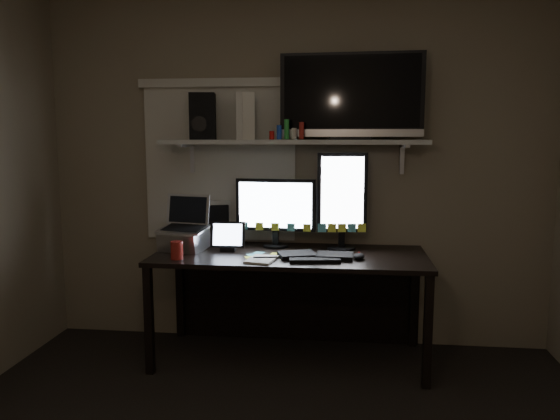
# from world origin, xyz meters

# --- Properties ---
(back_wall) EXTENTS (3.60, 0.00, 3.60)m
(back_wall) POSITION_xyz_m (0.00, 1.80, 1.25)
(back_wall) COLOR #796C57
(back_wall) RESTS_ON floor
(window_blinds) EXTENTS (1.10, 0.02, 1.10)m
(window_blinds) POSITION_xyz_m (-0.55, 1.79, 1.30)
(window_blinds) COLOR beige
(window_blinds) RESTS_ON back_wall
(desk) EXTENTS (1.80, 0.75, 0.73)m
(desk) POSITION_xyz_m (0.00, 1.55, 0.55)
(desk) COLOR black
(desk) RESTS_ON floor
(wall_shelf) EXTENTS (1.80, 0.35, 0.03)m
(wall_shelf) POSITION_xyz_m (0.00, 1.62, 1.46)
(wall_shelf) COLOR #ABABA6
(wall_shelf) RESTS_ON back_wall
(monitor_landscape) EXTENTS (0.56, 0.09, 0.49)m
(monitor_landscape) POSITION_xyz_m (-0.12, 1.63, 0.98)
(monitor_landscape) COLOR black
(monitor_landscape) RESTS_ON desk
(monitor_portrait) EXTENTS (0.34, 0.10, 0.68)m
(monitor_portrait) POSITION_xyz_m (0.34, 1.60, 1.07)
(monitor_portrait) COLOR black
(monitor_portrait) RESTS_ON desk
(keyboard) EXTENTS (0.51, 0.25, 0.03)m
(keyboard) POSITION_xyz_m (0.18, 1.32, 0.74)
(keyboard) COLOR black
(keyboard) RESTS_ON desk
(mouse) EXTENTS (0.08, 0.11, 0.04)m
(mouse) POSITION_xyz_m (0.45, 1.32, 0.75)
(mouse) COLOR black
(mouse) RESTS_ON desk
(notepad) EXTENTS (0.20, 0.26, 0.01)m
(notepad) POSITION_xyz_m (-0.16, 1.21, 0.74)
(notepad) COLOR silver
(notepad) RESTS_ON desk
(tablet) EXTENTS (0.24, 0.11, 0.20)m
(tablet) POSITION_xyz_m (-0.42, 1.46, 0.83)
(tablet) COLOR black
(tablet) RESTS_ON desk
(file_sorter) EXTENTS (0.26, 0.18, 0.30)m
(file_sorter) POSITION_xyz_m (-0.60, 1.73, 0.88)
(file_sorter) COLOR black
(file_sorter) RESTS_ON desk
(laptop) EXTENTS (0.37, 0.32, 0.36)m
(laptop) POSITION_xyz_m (-0.73, 1.45, 0.91)
(laptop) COLOR #BAB9BE
(laptop) RESTS_ON desk
(cup) EXTENTS (0.10, 0.10, 0.11)m
(cup) POSITION_xyz_m (-0.70, 1.18, 0.79)
(cup) COLOR maroon
(cup) RESTS_ON desk
(sticky_notes) EXTENTS (0.32, 0.27, 0.00)m
(sticky_notes) POSITION_xyz_m (-0.13, 1.36, 0.73)
(sticky_notes) COLOR #EDF943
(sticky_notes) RESTS_ON desk
(tv) EXTENTS (0.96, 0.21, 0.57)m
(tv) POSITION_xyz_m (0.39, 1.65, 1.77)
(tv) COLOR black
(tv) RESTS_ON wall_shelf
(game_console) EXTENTS (0.16, 0.27, 0.31)m
(game_console) POSITION_xyz_m (-0.32, 1.60, 1.64)
(game_console) COLOR #B9B5A7
(game_console) RESTS_ON wall_shelf
(speaker) EXTENTS (0.21, 0.24, 0.31)m
(speaker) POSITION_xyz_m (-0.62, 1.61, 1.64)
(speaker) COLOR black
(speaker) RESTS_ON wall_shelf
(bottles) EXTENTS (0.21, 0.06, 0.13)m
(bottles) POSITION_xyz_m (-0.04, 1.55, 1.55)
(bottles) COLOR #A50F0C
(bottles) RESTS_ON wall_shelf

